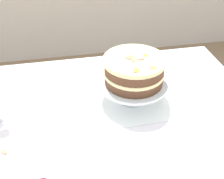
% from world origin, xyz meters
% --- Properties ---
extents(dining_table, '(1.40, 1.00, 0.74)m').
position_xyz_m(dining_table, '(0.00, -0.02, 0.65)').
color(dining_table, white).
rests_on(dining_table, ground).
extents(linen_napkin, '(0.33, 0.33, 0.00)m').
position_xyz_m(linen_napkin, '(0.17, 0.09, 0.74)').
color(linen_napkin, white).
rests_on(linen_napkin, dining_table).
extents(cake_stand, '(0.29, 0.29, 0.10)m').
position_xyz_m(cake_stand, '(0.17, 0.09, 0.82)').
color(cake_stand, silver).
rests_on(cake_stand, linen_napkin).
extents(layer_cake, '(0.25, 0.25, 0.12)m').
position_xyz_m(layer_cake, '(0.17, 0.09, 0.90)').
color(layer_cake, brown).
rests_on(layer_cake, cake_stand).
extents(loose_petal_1, '(0.03, 0.03, 0.01)m').
position_xyz_m(loose_petal_1, '(-0.35, -0.11, 0.74)').
color(loose_petal_1, '#E56B51').
rests_on(loose_petal_1, dining_table).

